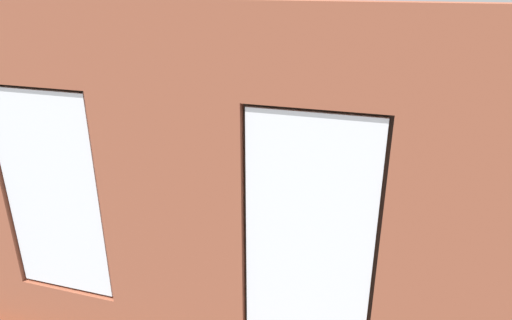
# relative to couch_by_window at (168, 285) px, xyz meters

# --- Properties ---
(ground_plane) EXTENTS (6.92, 6.56, 0.10)m
(ground_plane) POSITION_rel_couch_by_window_xyz_m (-0.48, -2.25, -0.38)
(ground_plane) COLOR brown
(brick_wall_with_windows) EXTENTS (6.32, 0.30, 3.30)m
(brick_wall_with_windows) POSITION_rel_couch_by_window_xyz_m (-0.48, 0.65, 1.31)
(brick_wall_with_windows) COLOR #9E5138
(brick_wall_with_windows) RESTS_ON ground_plane
(white_wall_right) EXTENTS (0.10, 5.56, 3.30)m
(white_wall_right) POSITION_rel_couch_by_window_xyz_m (2.64, -2.05, 1.32)
(white_wall_right) COLOR silver
(white_wall_right) RESTS_ON ground_plane
(couch_by_window) EXTENTS (2.09, 0.87, 0.80)m
(couch_by_window) POSITION_rel_couch_by_window_xyz_m (0.00, 0.00, 0.00)
(couch_by_window) COLOR black
(couch_by_window) RESTS_ON ground_plane
(couch_left) EXTENTS (1.01, 2.09, 0.80)m
(couch_left) POSITION_rel_couch_by_window_xyz_m (-2.94, -2.42, 0.00)
(couch_left) COLOR black
(couch_left) RESTS_ON ground_plane
(coffee_table) EXTENTS (1.50, 0.85, 0.41)m
(coffee_table) POSITION_rel_couch_by_window_xyz_m (-0.38, -2.07, 0.03)
(coffee_table) COLOR #A87547
(coffee_table) RESTS_ON ground_plane
(cup_ceramic) EXTENTS (0.08, 0.08, 0.09)m
(cup_ceramic) POSITION_rel_couch_by_window_xyz_m (-0.38, -2.07, 0.12)
(cup_ceramic) COLOR #4C4C51
(cup_ceramic) RESTS_ON coffee_table
(candle_jar) EXTENTS (0.08, 0.08, 0.11)m
(candle_jar) POSITION_rel_couch_by_window_xyz_m (-0.19, -2.17, 0.13)
(candle_jar) COLOR #B7333D
(candle_jar) RESTS_ON coffee_table
(table_plant_small) EXTENTS (0.15, 0.15, 0.24)m
(table_plant_small) POSITION_rel_couch_by_window_xyz_m (-0.49, -1.94, 0.21)
(table_plant_small) COLOR #47423D
(table_plant_small) RESTS_ON coffee_table
(remote_gray) EXTENTS (0.17, 0.06, 0.02)m
(remote_gray) POSITION_rel_couch_by_window_xyz_m (-0.79, -2.21, 0.09)
(remote_gray) COLOR #59595B
(remote_gray) RESTS_ON coffee_table
(remote_silver) EXTENTS (0.07, 0.17, 0.02)m
(remote_silver) POSITION_rel_couch_by_window_xyz_m (0.07, -1.94, 0.09)
(remote_silver) COLOR #B2B2B7
(remote_silver) RESTS_ON coffee_table
(media_console) EXTENTS (1.21, 0.42, 0.54)m
(media_console) POSITION_rel_couch_by_window_xyz_m (2.34, -1.68, -0.06)
(media_console) COLOR black
(media_console) RESTS_ON ground_plane
(tv_flatscreen) EXTENTS (1.06, 0.20, 0.76)m
(tv_flatscreen) POSITION_rel_couch_by_window_xyz_m (2.34, -1.68, 0.59)
(tv_flatscreen) COLOR black
(tv_flatscreen) RESTS_ON media_console
(papasan_chair) EXTENTS (1.10, 1.10, 0.69)m
(papasan_chair) POSITION_rel_couch_by_window_xyz_m (0.36, -4.20, 0.11)
(papasan_chair) COLOR olive
(papasan_chair) RESTS_ON ground_plane
(potted_plant_mid_room_small) EXTENTS (0.30, 0.30, 0.57)m
(potted_plant_mid_room_small) POSITION_rel_couch_by_window_xyz_m (-1.37, -3.30, 0.07)
(potted_plant_mid_room_small) COLOR #47423D
(potted_plant_mid_room_small) RESTS_ON ground_plane
(potted_plant_corner_near_left) EXTENTS (0.88, 0.97, 1.45)m
(potted_plant_corner_near_left) POSITION_rel_couch_by_window_xyz_m (-3.10, -4.54, 0.47)
(potted_plant_corner_near_left) COLOR gray
(potted_plant_corner_near_left) RESTS_ON ground_plane
(potted_plant_near_tv) EXTENTS (0.54, 0.54, 0.87)m
(potted_plant_near_tv) POSITION_rel_couch_by_window_xyz_m (1.79, -0.63, 0.23)
(potted_plant_near_tv) COLOR #9E5638
(potted_plant_near_tv) RESTS_ON ground_plane
(potted_plant_beside_window_right) EXTENTS (0.72, 0.74, 1.01)m
(potted_plant_beside_window_right) POSITION_rel_couch_by_window_xyz_m (1.51, 0.09, 0.18)
(potted_plant_beside_window_right) COLOR #9E5638
(potted_plant_beside_window_right) RESTS_ON ground_plane
(potted_plant_between_couches) EXTENTS (0.50, 0.50, 0.84)m
(potted_plant_between_couches) POSITION_rel_couch_by_window_xyz_m (-1.49, -0.05, 0.19)
(potted_plant_between_couches) COLOR gray
(potted_plant_between_couches) RESTS_ON ground_plane
(potted_plant_foreground_right) EXTENTS (0.57, 0.57, 0.91)m
(potted_plant_foreground_right) POSITION_rel_couch_by_window_xyz_m (2.04, -4.48, 0.26)
(potted_plant_foreground_right) COLOR #47423D
(potted_plant_foreground_right) RESTS_ON ground_plane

